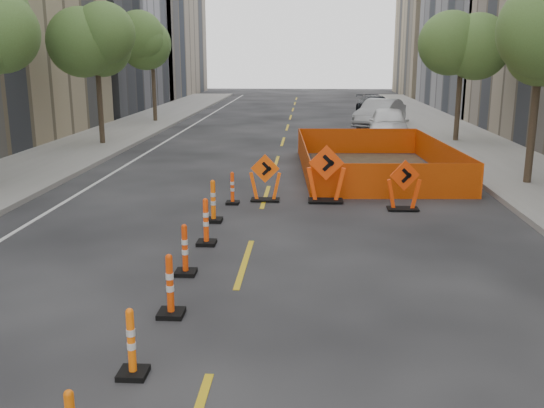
# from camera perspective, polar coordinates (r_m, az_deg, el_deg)

# --- Properties ---
(ground_plane) EXTENTS (140.00, 140.00, 0.00)m
(ground_plane) POSITION_cam_1_polar(r_m,az_deg,el_deg) (8.92, -5.37, -14.11)
(ground_plane) COLOR black
(sidewalk_left) EXTENTS (4.00, 90.00, 0.15)m
(sidewalk_left) POSITION_cam_1_polar(r_m,az_deg,el_deg) (22.67, -23.57, 2.28)
(sidewalk_left) COLOR gray
(sidewalk_left) RESTS_ON ground
(bld_left_d) EXTENTS (12.00, 16.00, 14.00)m
(bld_left_d) POSITION_cam_1_polar(r_m,az_deg,el_deg) (50.49, -18.51, 16.40)
(bld_left_d) COLOR #4C4C51
(bld_left_d) RESTS_ON ground
(bld_right_e) EXTENTS (12.00, 14.00, 16.00)m
(bld_right_e) POSITION_cam_1_polar(r_m,az_deg,el_deg) (68.32, 17.54, 16.47)
(bld_right_e) COLOR tan
(bld_right_e) RESTS_ON ground
(tree_l_c) EXTENTS (2.80, 2.80, 5.95)m
(tree_l_c) POSITION_cam_1_polar(r_m,az_deg,el_deg) (29.42, -16.21, 14.02)
(tree_l_c) COLOR #382B1E
(tree_l_c) RESTS_ON ground
(tree_l_d) EXTENTS (2.80, 2.80, 5.95)m
(tree_l_d) POSITION_cam_1_polar(r_m,az_deg,el_deg) (39.00, -11.22, 14.13)
(tree_l_d) COLOR #382B1E
(tree_l_d) RESTS_ON ground
(tree_r_b) EXTENTS (2.80, 2.80, 5.95)m
(tree_r_b) POSITION_cam_1_polar(r_m,az_deg,el_deg) (21.02, 24.00, 13.67)
(tree_r_b) COLOR #382B1E
(tree_r_b) RESTS_ON ground
(tree_r_c) EXTENTS (2.80, 2.80, 5.95)m
(tree_r_c) POSITION_cam_1_polar(r_m,az_deg,el_deg) (30.62, 17.47, 13.91)
(tree_r_c) COLOR #382B1E
(tree_r_c) RESTS_ON ground
(channelizer_2) EXTENTS (0.38, 0.38, 0.97)m
(channelizer_2) POSITION_cam_1_polar(r_m,az_deg,el_deg) (8.40, -13.10, -12.58)
(channelizer_2) COLOR #FF670A
(channelizer_2) RESTS_ON ground
(channelizer_3) EXTENTS (0.42, 0.42, 1.07)m
(channelizer_3) POSITION_cam_1_polar(r_m,az_deg,el_deg) (10.06, -9.58, -7.55)
(channelizer_3) COLOR #D93F09
(channelizer_3) RESTS_ON ground
(channelizer_4) EXTENTS (0.40, 0.40, 1.02)m
(channelizer_4) POSITION_cam_1_polar(r_m,az_deg,el_deg) (11.87, -8.20, -4.26)
(channelizer_4) COLOR red
(channelizer_4) RESTS_ON ground
(channelizer_5) EXTENTS (0.42, 0.42, 1.08)m
(channelizer_5) POSITION_cam_1_polar(r_m,az_deg,el_deg) (13.66, -6.24, -1.66)
(channelizer_5) COLOR #FB450A
(channelizer_5) RESTS_ON ground
(channelizer_6) EXTENTS (0.43, 0.43, 1.10)m
(channelizer_6) POSITION_cam_1_polar(r_m,az_deg,el_deg) (15.52, -5.55, 0.29)
(channelizer_6) COLOR #FE640A
(channelizer_6) RESTS_ON ground
(channelizer_7) EXTENTS (0.37, 0.37, 0.94)m
(channelizer_7) POSITION_cam_1_polar(r_m,az_deg,el_deg) (17.36, -3.75, 1.51)
(channelizer_7) COLOR #FB430A
(channelizer_7) RESTS_ON ground
(chevron_sign_left) EXTENTS (0.95, 0.59, 1.39)m
(chevron_sign_left) POSITION_cam_1_polar(r_m,az_deg,el_deg) (17.63, -0.64, 2.49)
(chevron_sign_left) COLOR #FF550A
(chevron_sign_left) RESTS_ON ground
(chevron_sign_center) EXTENTS (1.12, 0.67, 1.68)m
(chevron_sign_center) POSITION_cam_1_polar(r_m,az_deg,el_deg) (17.51, 5.11, 2.83)
(chevron_sign_center) COLOR #FF430A
(chevron_sign_center) RESTS_ON ground
(chevron_sign_right) EXTENTS (1.04, 0.76, 1.41)m
(chevron_sign_right) POSITION_cam_1_polar(r_m,az_deg,el_deg) (16.96, 12.32, 1.74)
(chevron_sign_right) COLOR #EE3D0A
(chevron_sign_right) RESTS_ON ground
(safety_fence) EXTENTS (5.56, 8.90, 1.08)m
(safety_fence) POSITION_cam_1_polar(r_m,az_deg,el_deg) (22.45, 9.50, 4.35)
(safety_fence) COLOR #D84C0B
(safety_fence) RESTS_ON ground
(parked_car_near) EXTENTS (2.33, 4.94, 1.63)m
(parked_car_near) POSITION_cam_1_polar(r_m,az_deg,el_deg) (31.17, 10.90, 7.44)
(parked_car_near) COLOR white
(parked_car_near) RESTS_ON ground
(parked_car_mid) EXTENTS (3.63, 5.25, 1.64)m
(parked_car_mid) POSITION_cam_1_polar(r_m,az_deg,el_deg) (36.61, 10.12, 8.40)
(parked_car_mid) COLOR #9A9C9F
(parked_car_mid) RESTS_ON ground
(parked_car_far) EXTENTS (2.73, 5.07, 1.40)m
(parked_car_far) POSITION_cam_1_polar(r_m,az_deg,el_deg) (43.59, 9.71, 9.10)
(parked_car_far) COLOR black
(parked_car_far) RESTS_ON ground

